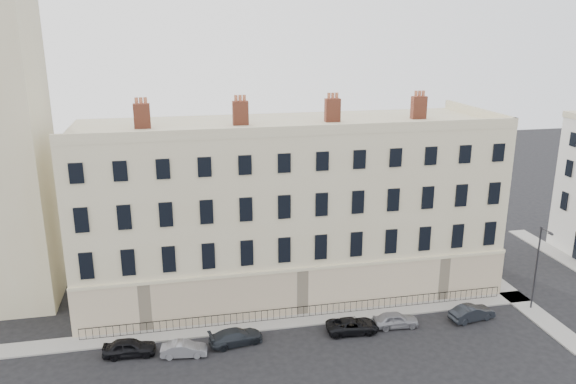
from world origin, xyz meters
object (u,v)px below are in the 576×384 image
(car_d, at_px, (353,326))
(car_f, at_px, (472,313))
(car_b, at_px, (184,349))
(car_c, at_px, (236,337))
(car_e, at_px, (396,320))
(car_a, at_px, (129,347))
(streetlamp, at_px, (537,265))

(car_d, bearing_deg, car_f, -87.29)
(car_b, distance_m, car_d, 12.98)
(car_c, bearing_deg, car_e, -100.51)
(car_a, distance_m, car_e, 20.44)
(car_b, relative_size, streetlamp, 0.45)
(car_a, bearing_deg, car_f, -87.94)
(car_b, bearing_deg, car_d, -80.91)
(car_f, bearing_deg, car_d, 79.69)
(car_c, relative_size, streetlamp, 0.55)
(car_c, bearing_deg, car_d, -101.36)
(car_b, distance_m, car_c, 3.97)
(car_b, bearing_deg, streetlamp, -81.59)
(car_c, relative_size, car_e, 1.13)
(car_b, bearing_deg, car_c, -71.39)
(car_b, distance_m, car_f, 23.07)
(car_a, height_order, car_f, car_a)
(streetlamp, bearing_deg, car_e, 176.65)
(car_a, bearing_deg, car_d, -87.95)
(car_a, height_order, car_d, car_a)
(streetlamp, bearing_deg, car_d, 176.68)
(car_e, bearing_deg, car_a, 92.89)
(car_f, bearing_deg, streetlamp, -94.03)
(car_e, bearing_deg, streetlamp, -85.21)
(car_b, bearing_deg, car_e, -81.16)
(car_f, xyz_separation_m, streetlamp, (5.88, 0.56, 3.47))
(car_a, height_order, car_c, car_a)
(car_a, bearing_deg, car_c, -87.32)
(car_b, height_order, streetlamp, streetlamp)
(car_c, distance_m, streetlamp, 25.32)
(car_d, height_order, car_f, car_f)
(car_c, bearing_deg, car_b, 92.30)
(car_c, distance_m, car_f, 19.19)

